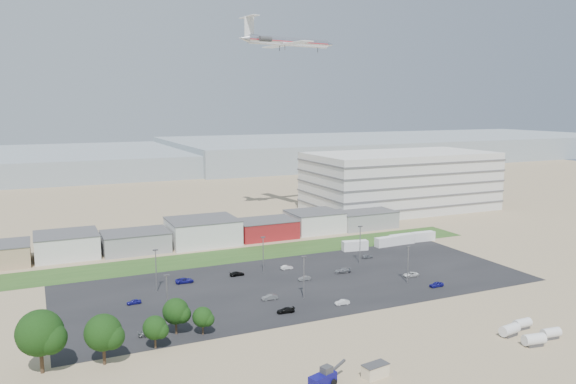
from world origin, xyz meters
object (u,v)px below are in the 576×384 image
parked_car_0 (411,274)px  parked_car_6 (237,274)px  parked_car_3 (286,310)px  parked_car_2 (436,284)px  tree_far_left (40,338)px  parked_car_10 (148,333)px  parked_car_4 (270,297)px  parked_car_9 (185,280)px  parked_car_5 (134,302)px  airliner (289,41)px  telehandler (323,377)px  box_trailer_a (355,246)px  parked_car_11 (287,267)px  parked_car_13 (342,302)px  parked_car_8 (367,256)px  parked_car_12 (342,271)px  parked_car_7 (305,278)px  portable_shed (375,370)px  storage_tank_nw (509,330)px

parked_car_0 → parked_car_6: size_ratio=1.04×
parked_car_3 → parked_car_2: bearing=96.9°
tree_far_left → parked_car_10: tree_far_left is taller
parked_car_4 → parked_car_9: parked_car_9 is taller
parked_car_5 → airliner: bearing=133.0°
telehandler → parked_car_9: telehandler is taller
box_trailer_a → parked_car_11: box_trailer_a is taller
parked_car_11 → parked_car_13: (0.04, -30.82, 0.00)m
parked_car_8 → parked_car_12: 17.34m
telehandler → parked_car_0: (49.38, 42.67, -1.03)m
parked_car_4 → parked_car_9: 25.70m
airliner → parked_car_13: (-31.56, -98.72, -69.44)m
box_trailer_a → tree_far_left: size_ratio=0.64×
parked_car_8 → parked_car_6: bearing=94.0°
airliner → parked_car_5: airliner is taller
box_trailer_a → parked_car_11: bearing=-151.0°
parked_car_6 → parked_car_9: bearing=87.5°
parked_car_0 → parked_car_12: 18.30m
parked_car_0 → parked_car_5: (-70.96, 9.26, -0.03)m
parked_car_2 → parked_car_7: bearing=-123.9°
parked_car_2 → tree_far_left: bearing=-84.8°
parked_car_2 → parked_car_5: size_ratio=1.16×
parked_car_2 → parked_car_5: 74.02m
parked_car_2 → parked_car_7: parked_car_2 is taller
parked_car_9 → parked_car_12: same height
box_trailer_a → parked_car_9: size_ratio=1.73×
parked_car_8 → parked_car_12: bearing=128.1°
portable_shed → telehandler: telehandler is taller
parked_car_10 → parked_car_12: size_ratio=0.84×
parked_car_4 → parked_car_3: bearing=2.9°
parked_car_12 → tree_far_left: bearing=-61.8°
storage_tank_nw → parked_car_9: 78.24m
parked_car_10 → parked_car_7: bearing=-69.0°
telehandler → parked_car_0: telehandler is taller
telehandler → parked_car_9: bearing=79.1°
storage_tank_nw → box_trailer_a: 70.16m
parked_car_10 → parked_car_8: bearing=-68.9°
parked_car_3 → parked_car_9: size_ratio=0.85×
box_trailer_a → parked_car_12: bearing=-119.5°
parked_car_3 → parked_car_10: bearing=-83.6°
airliner → parked_car_5: (-75.12, -78.54, -69.44)m
tree_far_left → parked_car_9: tree_far_left is taller
parked_car_9 → parked_car_12: 42.49m
parked_car_6 → parked_car_10: size_ratio=1.06×
parked_car_0 → parked_car_4: 41.35m
telehandler → parked_car_12: telehandler is taller
parked_car_3 → parked_car_4: parked_car_4 is taller
airliner → box_trailer_a: bearing=-101.1°
parked_car_5 → parked_car_4: bearing=67.6°
parked_car_8 → airliner: bearing=-0.8°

